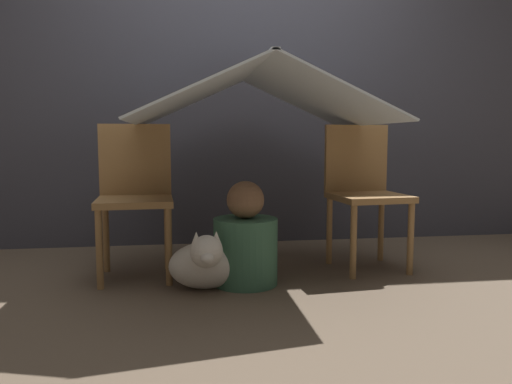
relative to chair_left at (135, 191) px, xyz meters
name	(u,v)px	position (x,y,z in m)	size (l,w,h in m)	color
ground_plane	(260,280)	(0.68, -0.21, -0.48)	(8.80, 8.80, 0.00)	brown
wall_back	(238,74)	(0.68, 0.83, 0.77)	(7.00, 0.05, 2.50)	#3D3D47
chair_left	(135,191)	(0.00, 0.00, 0.00)	(0.43, 0.43, 0.86)	olive
chair_right	(364,188)	(1.35, 0.00, 0.00)	(0.44, 0.44, 0.86)	olive
sheet_canopy	(256,95)	(0.68, -0.07, 0.54)	(1.36, 1.21, 0.32)	silver
person_front	(246,243)	(0.59, -0.27, -0.26)	(0.34, 0.34, 0.56)	#38664C
dog	(206,263)	(0.38, -0.35, -0.34)	(0.38, 0.37, 0.33)	silver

